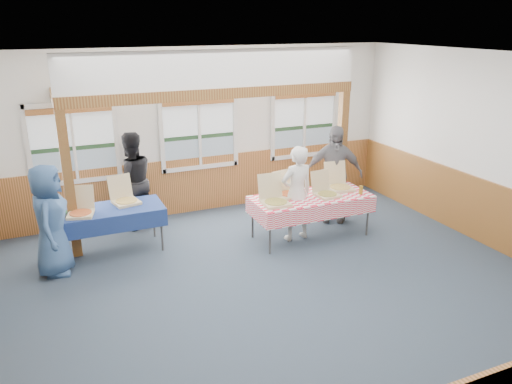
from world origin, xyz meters
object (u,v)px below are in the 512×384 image
table_right (311,199)px  person_grey (333,174)px  woman_white (297,194)px  man_blue (50,220)px  woman_black (132,181)px  table_left (106,212)px

table_right → person_grey: person_grey is taller
woman_white → man_blue: man_blue is taller
woman_black → person_grey: size_ratio=0.97×
man_blue → woman_black: bearing=-34.7°
table_right → man_blue: (-4.20, 0.36, 0.15)m
person_grey → woman_white: bearing=-128.1°
woman_black → person_grey: bearing=153.3°
table_left → man_blue: bearing=-131.3°
woman_white → woman_black: (-2.50, 1.64, 0.06)m
table_right → woman_white: woman_white is taller
woman_black → person_grey: 3.72m
table_left → person_grey: bearing=18.4°
table_right → woman_white: (-0.28, 0.02, 0.13)m
table_right → person_grey: (0.77, 0.52, 0.22)m
man_blue → person_grey: size_ratio=0.93×
table_left → man_blue: 0.96m
woman_white → table_left: bearing=-19.0°
person_grey → table_right: bearing=-119.4°
woman_black → person_grey: (3.54, -1.14, 0.02)m
table_right → man_blue: bearing=167.3°
table_right → person_grey: size_ratio=1.19×
table_left → table_right: bearing=8.8°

